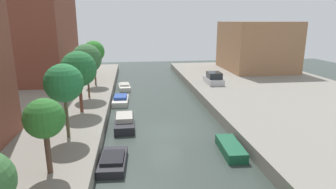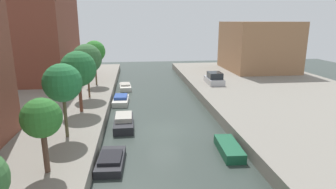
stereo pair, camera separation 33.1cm
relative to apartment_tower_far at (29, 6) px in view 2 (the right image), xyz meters
name	(u,v)px [view 2 (the right image)]	position (x,y,z in m)	size (l,w,h in m)	color
ground_plane	(165,130)	(16.00, -19.14, -10.88)	(84.00, 84.00, 0.00)	#333D38
quay_right	(330,118)	(31.00, -19.14, -10.38)	(20.00, 64.00, 1.00)	gray
apartment_tower_far	(29,6)	(0.00, 0.00, 0.00)	(10.00, 13.50, 19.75)	brown
low_block_right	(258,46)	(34.00, 3.77, -5.96)	(10.00, 11.61, 7.83)	#9E704C
street_tree_1	(42,119)	(8.77, -26.87, -6.83)	(2.10, 2.10, 4.14)	brown
street_tree_2	(62,83)	(8.77, -21.99, -6.00)	(2.62, 2.62, 5.21)	brown
street_tree_3	(78,69)	(8.77, -16.16, -6.00)	(3.12, 3.12, 5.45)	brown
street_tree_4	(87,59)	(8.77, -11.17, -5.75)	(3.08, 3.08, 5.67)	brown
street_tree_5	(95,52)	(8.77, -4.94, -5.64)	(2.67, 2.67, 5.59)	brown
parked_car	(214,79)	(23.97, -6.06, -9.25)	(1.99, 4.06, 1.52)	#B7B7BC
moored_boat_left_2	(111,161)	(11.96, -24.68, -10.56)	(1.82, 3.60, 0.72)	#232328
moored_boat_left_3	(124,122)	(12.58, -17.99, -10.41)	(1.67, 4.10, 1.09)	#232328
moored_boat_left_4	(121,100)	(12.03, -10.45, -10.51)	(1.78, 3.72, 0.87)	beige
moored_boat_left_5	(125,87)	(12.36, -3.68, -10.54)	(1.69, 3.54, 0.76)	beige
moored_boat_right_2	(229,148)	(20.01, -23.87, -10.55)	(1.51, 3.67, 0.66)	#195638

